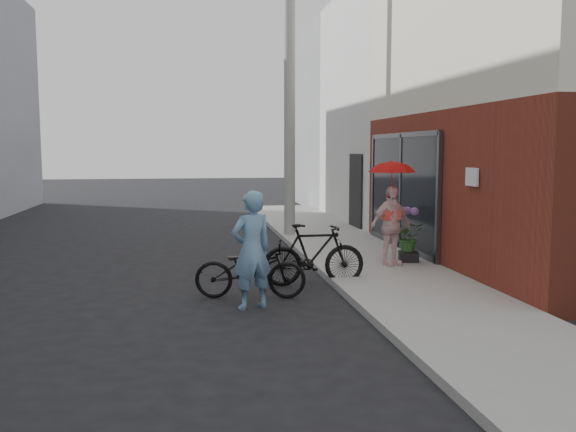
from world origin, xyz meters
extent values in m
plane|color=black|center=(0.00, 0.00, 0.00)|extent=(80.00, 80.00, 0.00)
cube|color=gray|center=(2.10, 2.00, 0.06)|extent=(2.20, 24.00, 0.12)
cube|color=#9E9E99|center=(0.94, 2.00, 0.06)|extent=(0.12, 24.00, 0.12)
cube|color=black|center=(3.16, 3.50, 1.36)|extent=(0.06, 3.80, 2.40)
cube|color=white|center=(3.16, 0.20, 1.82)|extent=(0.04, 0.40, 0.30)
cube|color=silver|center=(7.20, 9.00, 3.50)|extent=(8.00, 6.00, 7.00)
cube|color=gray|center=(7.20, 16.00, 3.50)|extent=(8.00, 8.00, 7.00)
cylinder|color=#9E9E99|center=(1.10, 6.00, 3.50)|extent=(0.28, 0.28, 7.00)
imported|color=#6995BB|center=(-0.58, -0.67, 0.85)|extent=(0.72, 0.60, 1.69)
imported|color=black|center=(-0.54, -0.06, 0.45)|extent=(1.77, 0.88, 0.89)
imported|color=black|center=(0.60, 0.65, 0.52)|extent=(1.74, 0.51, 1.04)
imported|color=#FFD6D5|center=(2.25, 1.56, 0.87)|extent=(0.95, 0.64, 1.49)
imported|color=red|center=(2.25, 1.56, 1.98)|extent=(0.83, 0.83, 0.72)
cube|color=black|center=(2.73, 1.87, 0.21)|extent=(0.43, 0.43, 0.19)
imported|color=#2B5923|center=(2.73, 1.87, 0.59)|extent=(0.50, 0.44, 0.56)
camera|label=1|loc=(-1.47, -9.18, 2.27)|focal=38.00mm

